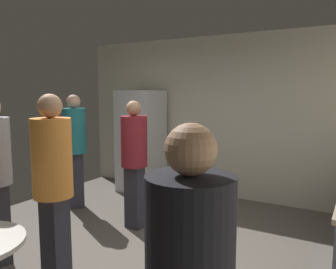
# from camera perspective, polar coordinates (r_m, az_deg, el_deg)

# --- Properties ---
(ground_plane) EXTENTS (5.20, 5.20, 0.10)m
(ground_plane) POSITION_cam_1_polar(r_m,az_deg,el_deg) (3.93, -6.81, -20.50)
(ground_plane) COLOR #5B544C
(wall_back) EXTENTS (5.32, 0.06, 2.70)m
(wall_back) POSITION_cam_1_polar(r_m,az_deg,el_deg) (5.82, 8.75, 2.88)
(wall_back) COLOR beige
(wall_back) RESTS_ON ground_plane
(refrigerator) EXTENTS (0.70, 0.68, 1.80)m
(refrigerator) POSITION_cam_1_polar(r_m,az_deg,el_deg) (6.11, -4.55, -1.10)
(refrigerator) COLOR silver
(refrigerator) RESTS_ON ground_plane
(person_in_teal_shirt) EXTENTS (0.48, 0.48, 1.73)m
(person_in_teal_shirt) POSITION_cam_1_polar(r_m,az_deg,el_deg) (5.33, -15.34, -1.27)
(person_in_teal_shirt) COLOR #2D2D38
(person_in_teal_shirt) RESTS_ON ground_plane
(person_in_orange_shirt) EXTENTS (0.37, 0.37, 1.76)m
(person_in_orange_shirt) POSITION_cam_1_polar(r_m,az_deg,el_deg) (3.13, -18.72, -6.91)
(person_in_orange_shirt) COLOR #2D2D38
(person_in_orange_shirt) RESTS_ON ground_plane
(person_in_maroon_shirt) EXTENTS (0.36, 0.36, 1.66)m
(person_in_maroon_shirt) POSITION_cam_1_polar(r_m,az_deg,el_deg) (4.40, -5.69, -3.36)
(person_in_maroon_shirt) COLOR #2D2D38
(person_in_maroon_shirt) RESTS_ON ground_plane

